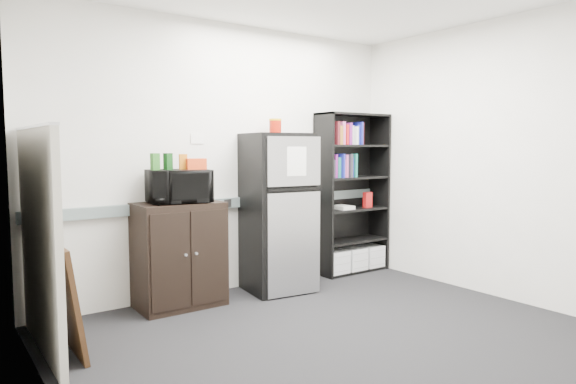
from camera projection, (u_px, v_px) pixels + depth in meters
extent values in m
plane|color=black|center=(342.00, 339.00, 3.93)|extent=(4.00, 4.00, 0.00)
cube|color=white|center=(229.00, 159.00, 5.22)|extent=(4.00, 0.02, 2.70)
cube|color=white|center=(499.00, 159.00, 4.96)|extent=(0.02, 3.50, 2.70)
cube|color=white|center=(53.00, 171.00, 2.65)|extent=(0.02, 3.50, 2.70)
cube|color=slate|center=(231.00, 203.00, 5.24)|extent=(3.92, 0.05, 0.10)
cube|color=white|center=(197.00, 139.00, 5.00)|extent=(0.14, 0.00, 0.10)
cube|color=black|center=(323.00, 196.00, 5.74)|extent=(0.02, 0.34, 1.85)
cube|color=black|center=(379.00, 192.00, 6.25)|extent=(0.02, 0.34, 1.85)
cube|color=black|center=(343.00, 192.00, 6.12)|extent=(0.90, 0.02, 1.85)
cube|color=black|center=(353.00, 115.00, 5.91)|extent=(0.90, 0.34, 0.02)
cube|color=black|center=(351.00, 269.00, 6.07)|extent=(0.85, 0.32, 0.03)
cube|color=black|center=(352.00, 240.00, 6.04)|extent=(0.85, 0.32, 0.03)
cube|color=black|center=(352.00, 209.00, 6.01)|extent=(0.85, 0.32, 0.02)
cube|color=black|center=(352.00, 178.00, 5.98)|extent=(0.85, 0.32, 0.02)
cube|color=black|center=(353.00, 146.00, 5.94)|extent=(0.85, 0.32, 0.02)
cube|color=silver|center=(334.00, 261.00, 5.89)|extent=(0.25, 0.30, 0.25)
cube|color=silver|center=(352.00, 258.00, 6.05)|extent=(0.25, 0.30, 0.25)
cube|color=silver|center=(369.00, 255.00, 6.21)|extent=(0.25, 0.30, 0.25)
cube|color=#A19E8F|center=(40.00, 242.00, 3.63)|extent=(0.05, 1.30, 1.60)
cube|color=#B2B2B7|center=(35.00, 127.00, 3.56)|extent=(0.06, 1.30, 0.02)
cube|color=black|center=(179.00, 255.00, 4.72)|extent=(0.77, 0.48, 0.96)
cube|color=black|center=(171.00, 262.00, 4.41)|extent=(0.35, 0.01, 0.85)
cube|color=black|center=(209.00, 257.00, 4.62)|extent=(0.35, 0.01, 0.85)
cylinder|color=#B2B2B7|center=(186.00, 255.00, 4.47)|extent=(0.02, 0.02, 0.02)
cylinder|color=#B2B2B7|center=(196.00, 254.00, 4.53)|extent=(0.02, 0.02, 0.02)
imported|color=black|center=(179.00, 186.00, 4.64)|extent=(0.59, 0.44, 0.30)
cube|color=#225B1A|center=(155.00, 162.00, 4.53)|extent=(0.08, 0.06, 0.15)
cube|color=#0C350F|center=(168.00, 161.00, 4.60)|extent=(0.08, 0.07, 0.15)
cube|color=#CA6D13|center=(183.00, 162.00, 4.69)|extent=(0.08, 0.06, 0.14)
cube|color=red|center=(196.00, 164.00, 4.71)|extent=(0.19, 0.13, 0.10)
cube|color=black|center=(276.00, 213.00, 5.22)|extent=(0.67, 0.67, 1.58)
cube|color=#A9A9AE|center=(294.00, 161.00, 4.92)|extent=(0.58, 0.09, 0.48)
cube|color=#A9A9AE|center=(294.00, 244.00, 4.99)|extent=(0.58, 0.09, 1.01)
cube|color=black|center=(295.00, 189.00, 4.94)|extent=(0.57, 0.08, 0.03)
cube|color=white|center=(297.00, 161.00, 4.92)|extent=(0.21, 0.03, 0.28)
cube|color=black|center=(276.00, 134.00, 5.15)|extent=(0.67, 0.67, 0.02)
cylinder|color=#A31707|center=(275.00, 126.00, 5.28)|extent=(0.12, 0.12, 0.15)
cylinder|color=gold|center=(275.00, 118.00, 5.28)|extent=(0.13, 0.13, 0.02)
cube|color=black|center=(67.00, 299.00, 3.61)|extent=(0.14, 0.63, 0.80)
cube|color=beige|center=(70.00, 299.00, 3.62)|extent=(0.09, 0.53, 0.68)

